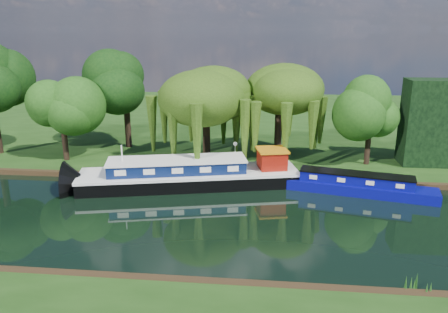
# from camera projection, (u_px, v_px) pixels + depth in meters

# --- Properties ---
(ground) EXTENTS (120.00, 120.00, 0.00)m
(ground) POSITION_uv_depth(u_px,v_px,m) (216.00, 221.00, 30.34)
(ground) COLOR black
(far_bank) EXTENTS (120.00, 52.00, 0.45)m
(far_bank) POSITION_uv_depth(u_px,v_px,m) (244.00, 120.00, 62.74)
(far_bank) COLOR #17360E
(far_bank) RESTS_ON ground
(dutch_barge) EXTENTS (18.85, 8.16, 3.88)m
(dutch_barge) POSITION_uv_depth(u_px,v_px,m) (191.00, 175.00, 36.97)
(dutch_barge) COLOR black
(dutch_barge) RESTS_ON ground
(narrowboat) EXTENTS (12.72, 4.84, 1.83)m
(narrowboat) POSITION_uv_depth(u_px,v_px,m) (355.00, 185.00, 35.31)
(narrowboat) COLOR #070873
(narrowboat) RESTS_ON ground
(red_dinghy) EXTENTS (3.40, 2.76, 0.62)m
(red_dinghy) POSITION_uv_depth(u_px,v_px,m) (113.00, 189.00, 36.39)
(red_dinghy) COLOR maroon
(red_dinghy) RESTS_ON ground
(willow_left) EXTENTS (7.18, 7.18, 8.61)m
(willow_left) POSITION_uv_depth(u_px,v_px,m) (206.00, 98.00, 40.39)
(willow_left) COLOR black
(willow_left) RESTS_ON far_bank
(willow_right) EXTENTS (6.86, 6.86, 8.36)m
(willow_right) POSITION_uv_depth(u_px,v_px,m) (279.00, 98.00, 41.49)
(willow_right) COLOR black
(willow_right) RESTS_ON far_bank
(tree_far_left) EXTENTS (4.82, 4.82, 7.77)m
(tree_far_left) POSITION_uv_depth(u_px,v_px,m) (61.00, 106.00, 41.56)
(tree_far_left) COLOR black
(tree_far_left) RESTS_ON far_bank
(tree_far_mid) EXTENTS (5.80, 5.80, 9.50)m
(tree_far_mid) POSITION_uv_depth(u_px,v_px,m) (125.00, 87.00, 45.93)
(tree_far_mid) COLOR black
(tree_far_mid) RESTS_ON far_bank
(tree_far_right) EXTENTS (4.40, 4.40, 7.20)m
(tree_far_right) POSITION_uv_depth(u_px,v_px,m) (371.00, 113.00, 40.24)
(tree_far_right) COLOR black
(tree_far_right) RESTS_ON far_bank
(conifer_hedge) EXTENTS (6.00, 3.00, 8.00)m
(conifer_hedge) POSITION_uv_depth(u_px,v_px,m) (436.00, 123.00, 40.57)
(conifer_hedge) COLOR black
(conifer_hedge) RESTS_ON far_bank
(lamppost) EXTENTS (0.36, 0.36, 2.56)m
(lamppost) POSITION_uv_depth(u_px,v_px,m) (235.00, 148.00, 39.64)
(lamppost) COLOR silver
(lamppost) RESTS_ON far_bank
(mooring_posts) EXTENTS (19.16, 0.16, 1.00)m
(mooring_posts) POSITION_uv_depth(u_px,v_px,m) (222.00, 170.00, 38.14)
(mooring_posts) COLOR silver
(mooring_posts) RESTS_ON far_bank
(reeds_near) EXTENTS (33.70, 1.50, 1.10)m
(reeds_near) POSITION_uv_depth(u_px,v_px,m) (331.00, 279.00, 22.27)
(reeds_near) COLOR #174913
(reeds_near) RESTS_ON ground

